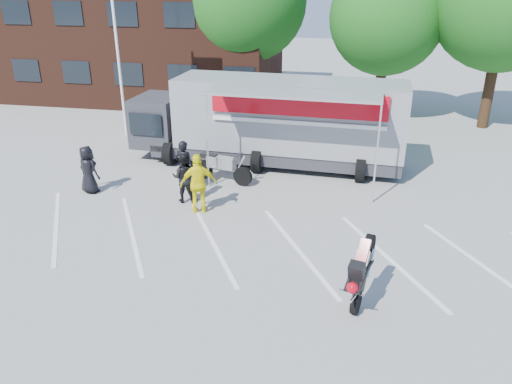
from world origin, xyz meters
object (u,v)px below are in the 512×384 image
(stunt_bike_rider, at_px, (362,299))
(spectator_leather_a, at_px, (88,170))
(transporter_truck, at_px, (275,164))
(spectator_leather_b, at_px, (184,166))
(tree_mid, at_px, (387,18))
(spectator_hivis, at_px, (199,184))
(parked_motorcycle, at_px, (223,182))
(spectator_leather_c, at_px, (184,178))
(flagpole, at_px, (120,20))
(tree_left, at_px, (247,1))

(stunt_bike_rider, distance_m, spectator_leather_a, 10.17)
(transporter_truck, height_order, spectator_leather_b, spectator_leather_b)
(tree_mid, bearing_deg, spectator_leather_b, -121.59)
(spectator_hivis, bearing_deg, spectator_leather_b, -76.40)
(parked_motorcycle, xyz_separation_m, spectator_leather_c, (-0.78, -1.85, 0.83))
(spectator_leather_a, distance_m, spectator_leather_c, 3.41)
(flagpole, height_order, spectator_leather_b, flagpole)
(flagpole, bearing_deg, spectator_leather_c, -53.62)
(spectator_leather_b, height_order, spectator_hivis, spectator_hivis)
(spectator_leather_a, bearing_deg, flagpole, -57.02)
(spectator_leather_a, relative_size, spectator_leather_c, 0.98)
(transporter_truck, height_order, spectator_hivis, spectator_hivis)
(flagpole, bearing_deg, spectator_leather_a, -77.42)
(spectator_leather_a, height_order, spectator_leather_c, spectator_leather_c)
(tree_mid, xyz_separation_m, spectator_hivis, (-5.68, -12.30, -3.99))
(spectator_leather_b, bearing_deg, tree_mid, -116.01)
(spectator_leather_a, bearing_deg, tree_mid, -109.93)
(tree_left, distance_m, stunt_bike_rider, 18.93)
(flagpole, xyz_separation_m, spectator_leather_b, (4.60, -5.81, -4.15))
(stunt_bike_rider, relative_size, spectator_hivis, 0.94)
(flagpole, xyz_separation_m, spectator_hivis, (5.57, -7.30, -4.10))
(spectator_leather_c, height_order, spectator_hivis, spectator_hivis)
(spectator_leather_b, bearing_deg, spectator_leather_c, 114.49)
(stunt_bike_rider, relative_size, spectator_leather_c, 1.07)
(flagpole, height_order, parked_motorcycle, flagpole)
(flagpole, height_order, spectator_leather_c, flagpole)
(flagpole, bearing_deg, tree_mid, 23.97)
(spectator_hivis, bearing_deg, transporter_truck, -128.69)
(stunt_bike_rider, bearing_deg, parked_motorcycle, 143.85)
(spectator_leather_a, height_order, spectator_hivis, spectator_hivis)
(parked_motorcycle, bearing_deg, spectator_leather_b, 149.57)
(stunt_bike_rider, xyz_separation_m, spectator_hivis, (-5.01, 3.65, 0.95))
(transporter_truck, height_order, parked_motorcycle, transporter_truck)
(transporter_truck, xyz_separation_m, spectator_leather_b, (-2.59, -3.22, 0.90))
(spectator_leather_a, bearing_deg, spectator_leather_c, -160.87)
(flagpole, bearing_deg, spectator_hivis, -52.66)
(stunt_bike_rider, height_order, spectator_hivis, spectator_hivis)
(tree_left, xyz_separation_m, spectator_leather_a, (-2.79, -12.53, -4.75))
(tree_left, relative_size, spectator_leather_b, 4.77)
(stunt_bike_rider, xyz_separation_m, spectator_leather_b, (-5.98, 5.14, 0.90))
(parked_motorcycle, relative_size, spectator_hivis, 1.22)
(spectator_hivis, bearing_deg, spectator_leather_c, -64.31)
(flagpole, relative_size, spectator_leather_a, 4.88)
(flagpole, distance_m, stunt_bike_rider, 16.04)
(tree_left, bearing_deg, spectator_hivis, -84.33)
(flagpole, bearing_deg, parked_motorcycle, -40.08)
(spectator_hivis, bearing_deg, flagpole, -72.29)
(tree_left, height_order, tree_mid, tree_left)
(flagpole, distance_m, transporter_truck, 9.16)
(spectator_leather_b, xyz_separation_m, spectator_hivis, (0.97, -1.48, 0.05))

